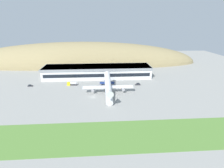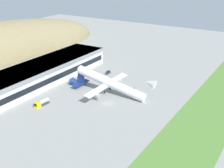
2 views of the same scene
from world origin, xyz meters
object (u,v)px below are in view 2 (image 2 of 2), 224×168
(terminal_building, at_px, (38,73))
(fuel_truck, at_px, (42,103))
(traffic_cone_1, at_px, (81,95))
(service_car_0, at_px, (108,73))
(traffic_cone_0, at_px, (105,84))
(cargo_airplane, at_px, (109,83))

(terminal_building, height_order, fuel_truck, terminal_building)
(traffic_cone_1, bearing_deg, terminal_building, 87.05)
(service_car_0, height_order, traffic_cone_0, service_car_0)
(service_car_0, xyz_separation_m, fuel_truck, (-54.66, 3.20, 0.76))
(cargo_airplane, distance_m, traffic_cone_1, 15.67)
(fuel_truck, bearing_deg, terminal_building, 45.82)
(traffic_cone_1, bearing_deg, traffic_cone_0, -6.76)
(service_car_0, xyz_separation_m, traffic_cone_1, (-35.33, -5.43, -0.41))
(service_car_0, distance_m, traffic_cone_0, 17.23)
(fuel_truck, relative_size, traffic_cone_1, 14.01)
(terminal_building, bearing_deg, traffic_cone_1, -92.95)
(terminal_building, xyz_separation_m, cargo_airplane, (8.23, -41.08, -0.37))
(cargo_airplane, xyz_separation_m, traffic_cone_0, (10.19, 8.59, -5.44))
(service_car_0, distance_m, fuel_truck, 54.76)
(fuel_truck, relative_size, traffic_cone_0, 14.01)
(terminal_building, relative_size, service_car_0, 22.71)
(terminal_building, height_order, traffic_cone_1, terminal_building)
(traffic_cone_0, bearing_deg, fuel_truck, 164.36)
(service_car_0, height_order, fuel_truck, fuel_truck)
(cargo_airplane, relative_size, service_car_0, 11.51)
(terminal_building, bearing_deg, traffic_cone_0, -60.45)
(traffic_cone_1, bearing_deg, fuel_truck, 155.94)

